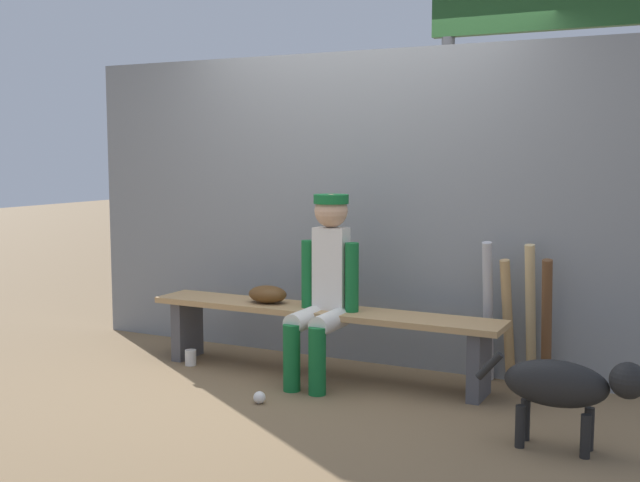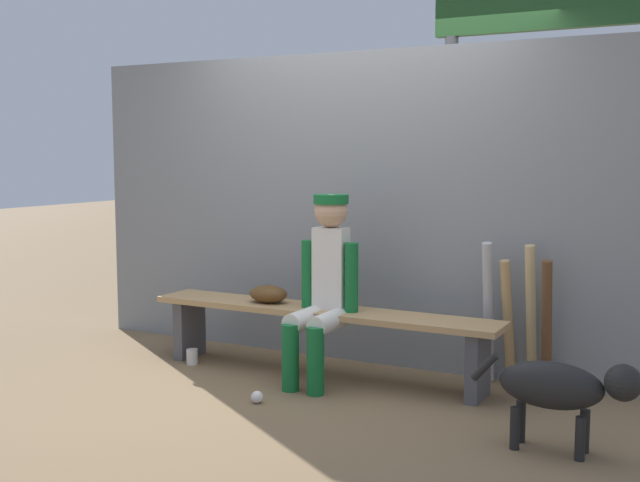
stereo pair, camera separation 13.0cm
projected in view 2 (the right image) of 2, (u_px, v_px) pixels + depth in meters
The scene contains 14 objects.
ground_plane at pixel (320, 376), 5.37m from camera, with size 30.00×30.00×0.00m, color brown.
chainlink_fence at pixel (352, 209), 5.67m from camera, with size 4.41×0.03×2.20m, color gray.
dugout_bench at pixel (320, 323), 5.33m from camera, with size 2.48×0.36×0.47m.
player_seated at pixel (323, 281), 5.16m from camera, with size 0.41×0.55×1.23m.
baseball_glove at pixel (268, 294), 5.50m from camera, with size 0.28×0.20×0.12m, color #593819.
bat_aluminum_silver at pixel (488, 313), 5.13m from camera, with size 0.06×0.06×0.94m, color #B7B7BC.
bat_wood_tan at pixel (508, 322), 5.11m from camera, with size 0.06×0.06×0.83m, color tan.
bat_wood_natural at pixel (531, 316), 5.06m from camera, with size 0.06×0.06×0.93m, color tan.
bat_wood_dark at pixel (547, 327), 4.93m from camera, with size 0.06×0.06×0.86m, color brown.
baseball at pixel (257, 397), 4.79m from camera, with size 0.07×0.07×0.07m, color white.
cup_on_ground at pixel (192, 357), 5.66m from camera, with size 0.08×0.08×0.11m, color silver.
cup_on_bench at pixel (322, 298), 5.39m from camera, with size 0.08×0.08×0.11m, color silver.
scoreboard at pixel (558, 18), 5.64m from camera, with size 1.96×0.27×3.54m.
dog at pixel (562, 388), 3.96m from camera, with size 0.84×0.20×0.49m.
Camera 2 is at (2.47, -4.62, 1.50)m, focal length 44.76 mm.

